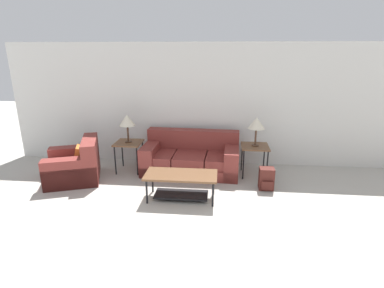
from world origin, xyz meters
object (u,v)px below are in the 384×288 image
Objects in this scene: armchair at (75,165)px; side_table_left at (129,145)px; coffee_table at (181,181)px; couch at (191,158)px; backpack at (266,179)px; table_lamp_right at (256,124)px; side_table_right at (255,149)px; table_lamp_left at (127,121)px.

side_table_left is (0.92, 0.54, 0.27)m from armchair.
coffee_table is 1.71m from side_table_left.
couch reaches higher than backpack.
coffee_table is 1.91m from table_lamp_right.
table_lamp_right reaches higher than side_table_right.
couch is 1.51m from table_lamp_left.
armchair reaches higher than side_table_right.
side_table_right is 0.74m from backpack.
table_lamp_left and table_lamp_right have the same top height.
coffee_table is 2.98× the size of backpack.
table_lamp_right is 1.09m from backpack.
couch is at bearing 3.83° from side_table_left.
table_lamp_right is (1.28, -0.09, 0.78)m from couch.
table_lamp_left is (-1.29, -0.09, 0.78)m from couch.
coffee_table is at bearing -16.05° from armchair.
armchair is 2.22× the size of table_lamp_left.
side_table_left reaches higher than backpack.
armchair is 1.10m from side_table_left.
table_lamp_left reaches higher than side_table_left.
couch is 1.57× the size of armchair.
table_lamp_left is 2.94m from backpack.
armchair is at bearing -149.58° from table_lamp_left.
coffee_table is at bearing -160.36° from backpack.
backpack is (1.45, -0.71, -0.09)m from couch.
table_lamp_left is 1.00× the size of table_lamp_right.
side_table_left is at bearing -75.96° from table_lamp_left.
table_lamp_left is (-2.57, 0.00, 0.51)m from side_table_right.
coffee_table is 1.78m from side_table_right.
coffee_table is at bearing -138.85° from table_lamp_right.
table_lamp_left reaches higher than backpack.
armchair is 3.13× the size of backpack.
couch is at bearing 176.16° from side_table_right.
coffee_table is at bearing -92.11° from couch.
table_lamp_left reaches higher than coffee_table.
couch is 1.25m from coffee_table.
armchair is at bearing -164.17° from couch.
table_lamp_right is (2.57, 0.00, 0.51)m from side_table_left.
table_lamp_left is at bearing 180.00° from table_lamp_right.
coffee_table is 2.10× the size of table_lamp_left.
couch is at bearing 153.74° from backpack.
table_lamp_right is at bearing 82.87° from side_table_right.
armchair is 2.02× the size of side_table_left.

